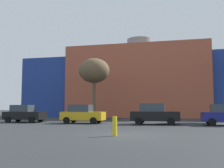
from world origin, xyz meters
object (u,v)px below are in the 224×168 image
Objects in this scene: bollard_yellow_0 at (115,126)px; bare_tree_0 at (94,71)px; parked_car_0 at (24,114)px; parked_car_2 at (155,114)px; parked_car_1 at (82,114)px.

bare_tree_0 is at bearing 110.99° from bollard_yellow_0.
parked_car_2 reaches higher than parked_car_0.
parked_car_2 is at bearing -0.00° from parked_car_1.
parked_car_2 is 0.57× the size of bare_tree_0.
parked_car_0 is at bearing 180.00° from parked_car_2.
parked_car_0 is at bearing 139.58° from bollard_yellow_0.
parked_car_0 is 6.12m from parked_car_1.
parked_car_2 is 11.26m from bare_tree_0.
parked_car_2 is (6.71, -0.00, 0.04)m from parked_car_1.
bollard_yellow_0 is at bearing -69.01° from bare_tree_0.
parked_car_1 is 0.54× the size of bare_tree_0.
parked_car_2 is (12.83, -0.00, 0.05)m from parked_car_0.
parked_car_0 is 12.83m from parked_car_2.
parked_car_1 is 0.95× the size of parked_car_2.
bollard_yellow_0 is (11.44, -9.75, -0.34)m from parked_car_0.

